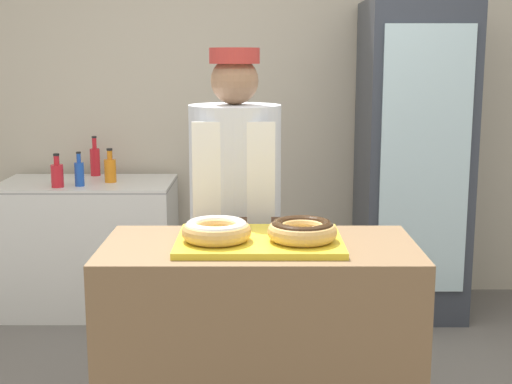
{
  "coord_description": "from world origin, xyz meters",
  "views": [
    {
      "loc": [
        -0.01,
        -2.6,
        1.57
      ],
      "look_at": [
        0.0,
        0.1,
        1.06
      ],
      "focal_mm": 50.0,
      "sensor_mm": 36.0,
      "label": 1
    }
  ],
  "objects_px": {
    "brownie_back_right": "(281,224)",
    "donut_light_glaze": "(213,230)",
    "brownie_back_left": "(231,224)",
    "bottle_red": "(92,160)",
    "chest_freezer": "(86,245)",
    "donut_chocolate_glaze": "(299,230)",
    "bottle_blue": "(76,173)",
    "baker_person": "(232,221)",
    "bottle_orange": "(107,169)",
    "beverage_fridge": "(408,160)",
    "bottle_red_b": "(54,174)",
    "serving_tray": "(256,241)"
  },
  "relations": [
    {
      "from": "brownie_back_left",
      "to": "baker_person",
      "type": "height_order",
      "value": "baker_person"
    },
    {
      "from": "bottle_blue",
      "to": "bottle_red",
      "type": "height_order",
      "value": "bottle_red"
    },
    {
      "from": "brownie_back_right",
      "to": "bottle_red",
      "type": "relative_size",
      "value": 0.39
    },
    {
      "from": "bottle_red",
      "to": "brownie_back_right",
      "type": "bearing_deg",
      "value": -57.39
    },
    {
      "from": "bottle_red_b",
      "to": "bottle_red",
      "type": "bearing_deg",
      "value": 72.96
    },
    {
      "from": "bottle_blue",
      "to": "bottle_red",
      "type": "xyz_separation_m",
      "value": [
        0.01,
        0.39,
        0.02
      ]
    },
    {
      "from": "donut_chocolate_glaze",
      "to": "bottle_blue",
      "type": "height_order",
      "value": "bottle_blue"
    },
    {
      "from": "serving_tray",
      "to": "chest_freezer",
      "type": "relative_size",
      "value": 0.58
    },
    {
      "from": "chest_freezer",
      "to": "donut_light_glaze",
      "type": "bearing_deg",
      "value": -63.11
    },
    {
      "from": "donut_light_glaze",
      "to": "brownie_back_right",
      "type": "bearing_deg",
      "value": 39.21
    },
    {
      "from": "baker_person",
      "to": "bottle_blue",
      "type": "bearing_deg",
      "value": 133.41
    },
    {
      "from": "brownie_back_left",
      "to": "bottle_orange",
      "type": "relative_size",
      "value": 0.47
    },
    {
      "from": "donut_light_glaze",
      "to": "donut_chocolate_glaze",
      "type": "xyz_separation_m",
      "value": [
        0.32,
        0.0,
        0.0
      ]
    },
    {
      "from": "donut_light_glaze",
      "to": "donut_chocolate_glaze",
      "type": "bearing_deg",
      "value": 0.0
    },
    {
      "from": "donut_light_glaze",
      "to": "bottle_blue",
      "type": "bearing_deg",
      "value": 119.1
    },
    {
      "from": "beverage_fridge",
      "to": "chest_freezer",
      "type": "xyz_separation_m",
      "value": [
        -2.01,
        0.01,
        -0.54
      ]
    },
    {
      "from": "baker_person",
      "to": "bottle_red_b",
      "type": "xyz_separation_m",
      "value": [
        -1.08,
        0.97,
        0.06
      ]
    },
    {
      "from": "brownie_back_left",
      "to": "serving_tray",
      "type": "bearing_deg",
      "value": -58.94
    },
    {
      "from": "beverage_fridge",
      "to": "chest_freezer",
      "type": "height_order",
      "value": "beverage_fridge"
    },
    {
      "from": "brownie_back_left",
      "to": "chest_freezer",
      "type": "bearing_deg",
      "value": 121.5
    },
    {
      "from": "brownie_back_right",
      "to": "donut_chocolate_glaze",
      "type": "bearing_deg",
      "value": -74.04
    },
    {
      "from": "donut_chocolate_glaze",
      "to": "beverage_fridge",
      "type": "xyz_separation_m",
      "value": [
        0.79,
        1.77,
        0.01
      ]
    },
    {
      "from": "bottle_orange",
      "to": "bottle_red",
      "type": "distance_m",
      "value": 0.29
    },
    {
      "from": "brownie_back_right",
      "to": "chest_freezer",
      "type": "distance_m",
      "value": 2.02
    },
    {
      "from": "chest_freezer",
      "to": "bottle_red",
      "type": "distance_m",
      "value": 0.56
    },
    {
      "from": "bottle_orange",
      "to": "brownie_back_right",
      "type": "bearing_deg",
      "value": -57.05
    },
    {
      "from": "donut_light_glaze",
      "to": "bottle_red",
      "type": "height_order",
      "value": "bottle_red"
    },
    {
      "from": "brownie_back_right",
      "to": "bottle_orange",
      "type": "height_order",
      "value": "bottle_orange"
    },
    {
      "from": "chest_freezer",
      "to": "brownie_back_left",
      "type": "bearing_deg",
      "value": -58.5
    },
    {
      "from": "donut_chocolate_glaze",
      "to": "bottle_orange",
      "type": "xyz_separation_m",
      "value": [
        -1.07,
        1.76,
        -0.05
      ]
    },
    {
      "from": "donut_chocolate_glaze",
      "to": "bottle_red",
      "type": "relative_size",
      "value": 1.01
    },
    {
      "from": "baker_person",
      "to": "beverage_fridge",
      "type": "bearing_deg",
      "value": 47.8
    },
    {
      "from": "donut_chocolate_glaze",
      "to": "brownie_back_left",
      "type": "bearing_deg",
      "value": 140.79
    },
    {
      "from": "serving_tray",
      "to": "baker_person",
      "type": "xyz_separation_m",
      "value": [
        -0.11,
        0.57,
        -0.06
      ]
    },
    {
      "from": "serving_tray",
      "to": "chest_freezer",
      "type": "bearing_deg",
      "value": 121.46
    },
    {
      "from": "brownie_back_left",
      "to": "bottle_red",
      "type": "xyz_separation_m",
      "value": [
        -0.96,
        1.8,
        -0.0
      ]
    },
    {
      "from": "donut_chocolate_glaze",
      "to": "bottle_blue",
      "type": "distance_m",
      "value": 2.03
    },
    {
      "from": "bottle_blue",
      "to": "bottle_red_b",
      "type": "height_order",
      "value": "bottle_blue"
    },
    {
      "from": "baker_person",
      "to": "donut_light_glaze",
      "type": "bearing_deg",
      "value": -94.78
    },
    {
      "from": "brownie_back_right",
      "to": "donut_light_glaze",
      "type": "bearing_deg",
      "value": -140.79
    },
    {
      "from": "beverage_fridge",
      "to": "baker_person",
      "type": "bearing_deg",
      "value": -132.2
    },
    {
      "from": "serving_tray",
      "to": "bottle_orange",
      "type": "relative_size",
      "value": 2.96
    },
    {
      "from": "donut_chocolate_glaze",
      "to": "bottle_red",
      "type": "distance_m",
      "value": 2.35
    },
    {
      "from": "donut_light_glaze",
      "to": "bottle_orange",
      "type": "xyz_separation_m",
      "value": [
        -0.75,
        1.76,
        -0.05
      ]
    },
    {
      "from": "donut_chocolate_glaze",
      "to": "bottle_orange",
      "type": "height_order",
      "value": "bottle_orange"
    },
    {
      "from": "brownie_back_left",
      "to": "bottle_red",
      "type": "distance_m",
      "value": 2.04
    },
    {
      "from": "bottle_red",
      "to": "baker_person",
      "type": "bearing_deg",
      "value": -55.85
    },
    {
      "from": "donut_light_glaze",
      "to": "brownie_back_right",
      "type": "height_order",
      "value": "donut_light_glaze"
    },
    {
      "from": "brownie_back_left",
      "to": "beverage_fridge",
      "type": "xyz_separation_m",
      "value": [
        1.04,
        1.56,
        0.03
      ]
    },
    {
      "from": "serving_tray",
      "to": "brownie_back_left",
      "type": "bearing_deg",
      "value": 121.06
    }
  ]
}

